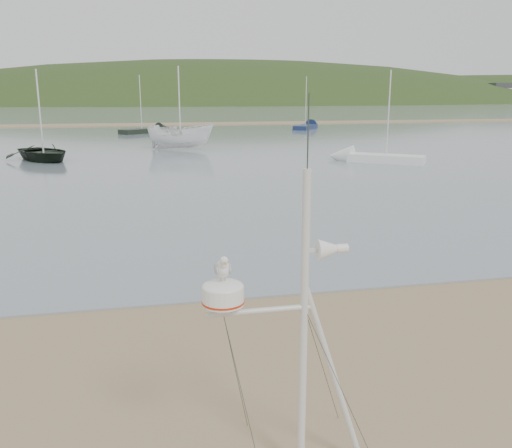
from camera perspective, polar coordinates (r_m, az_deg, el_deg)
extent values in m
plane|color=#8A704F|center=(8.26, -14.38, -19.16)|extent=(560.00, 560.00, 0.00)
cube|color=slate|center=(139.03, -12.44, 11.61)|extent=(560.00, 256.00, 0.04)
cube|color=#8A704F|center=(77.08, -12.54, 10.18)|extent=(560.00, 7.00, 0.07)
ellipsoid|color=#223616|center=(246.58, -2.72, 7.57)|extent=(400.00, 180.00, 80.00)
ellipsoid|color=#223616|center=(301.92, 24.84, 8.72)|extent=(300.00, 135.00, 56.00)
cube|color=white|center=(206.22, -22.75, 12.58)|extent=(8.40, 6.30, 8.00)
cube|color=white|center=(203.23, -15.35, 13.14)|extent=(8.40, 6.30, 8.00)
cube|color=white|center=(203.55, -7.83, 13.49)|extent=(8.40, 6.30, 8.00)
cube|color=white|center=(207.16, -0.44, 13.62)|extent=(8.40, 6.30, 8.00)
cube|color=white|center=(213.89, 6.60, 13.54)|extent=(8.40, 6.30, 8.00)
cube|color=white|center=(223.46, 13.11, 13.28)|extent=(8.40, 6.30, 8.00)
cube|color=white|center=(235.52, 19.01, 12.91)|extent=(8.40, 6.30, 8.00)
cube|color=white|center=(249.72, 24.26, 12.47)|extent=(8.40, 6.30, 8.00)
cylinder|color=silver|center=(6.24, 5.04, -11.02)|extent=(0.09, 0.09, 3.65)
cylinder|color=silver|center=(6.64, 8.24, -15.67)|extent=(0.84, 0.07, 2.39)
cylinder|color=silver|center=(6.01, 0.45, -9.11)|extent=(1.19, 0.06, 0.06)
cylinder|color=#2D382D|center=(5.68, 5.51, 9.47)|extent=(0.01, 0.01, 0.82)
cube|color=silver|center=(5.91, -3.48, -8.80)|extent=(0.15, 0.15, 0.08)
cylinder|color=white|center=(5.86, -3.50, -7.52)|extent=(0.46, 0.46, 0.20)
cylinder|color=red|center=(5.89, -3.49, -8.15)|extent=(0.47, 0.47, 0.02)
ellipsoid|color=white|center=(5.83, -3.51, -6.60)|extent=(0.46, 0.46, 0.13)
cone|color=white|center=(5.99, 7.57, -2.64)|extent=(0.24, 0.24, 0.24)
cylinder|color=white|center=(6.04, 9.04, -2.54)|extent=(0.13, 0.10, 0.10)
cube|color=silver|center=(5.94, 6.07, -2.74)|extent=(0.18, 0.04, 0.04)
cylinder|color=tan|center=(5.79, -3.75, -5.73)|extent=(0.01, 0.01, 0.06)
cylinder|color=tan|center=(5.80, -3.30, -5.70)|extent=(0.01, 0.01, 0.06)
ellipsoid|color=white|center=(5.76, -3.54, -4.73)|extent=(0.16, 0.25, 0.18)
ellipsoid|color=#ABAEB3|center=(5.74, -4.21, -4.76)|extent=(0.05, 0.20, 0.12)
ellipsoid|color=#ABAEB3|center=(5.76, -2.85, -4.68)|extent=(0.05, 0.20, 0.12)
cone|color=white|center=(5.89, -3.73, -4.51)|extent=(0.08, 0.07, 0.08)
ellipsoid|color=white|center=(5.65, -3.42, -4.27)|extent=(0.07, 0.07, 0.11)
sphere|color=white|center=(5.61, -3.39, -3.86)|extent=(0.09, 0.09, 0.09)
cone|color=gold|center=(5.57, -3.32, -4.04)|extent=(0.02, 0.05, 0.02)
imported|color=black|center=(38.14, -21.73, 10.05)|extent=(3.67, 2.88, 5.14)
imported|color=white|center=(42.96, -8.03, 11.31)|extent=(2.65, 2.62, 5.34)
cube|color=white|center=(35.77, 13.53, 6.71)|extent=(4.71, 4.05, 0.50)
cone|color=white|center=(36.48, 8.83, 7.06)|extent=(2.24, 2.21, 1.52)
cylinder|color=silver|center=(35.56, 13.79, 11.28)|extent=(0.08, 0.08, 5.21)
cube|color=black|center=(61.13, -11.91, 9.56)|extent=(5.07, 4.45, 0.50)
cone|color=black|center=(63.20, -9.54, 9.80)|extent=(2.43, 2.40, 1.64)
cylinder|color=silver|center=(61.00, -12.06, 12.44)|extent=(0.08, 0.08, 5.65)
cube|color=#15244C|center=(66.86, 5.23, 10.13)|extent=(4.22, 5.21, 0.50)
cone|color=#15244C|center=(70.02, 6.00, 10.27)|extent=(2.37, 2.41, 1.65)
cylinder|color=silver|center=(66.74, 5.29, 12.77)|extent=(0.08, 0.08, 5.67)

